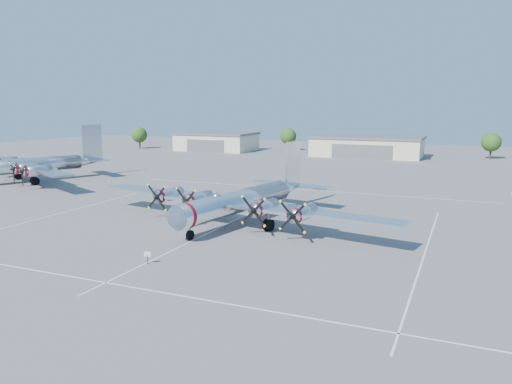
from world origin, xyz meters
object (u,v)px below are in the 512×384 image
at_px(main_bomber_b29, 243,222).
at_px(bomber_west, 36,181).
at_px(tree_east, 491,142).
at_px(hangar_center, 367,146).
at_px(info_placard, 147,255).
at_px(tree_west, 288,136).
at_px(tree_far_west, 139,135).
at_px(hangar_west, 216,141).

relative_size(main_bomber_b29, bomber_west, 1.06).
height_order(tree_east, bomber_west, tree_east).
bearing_deg(hangar_center, info_placard, -89.85).
bearing_deg(tree_west, bomber_west, -105.67).
bearing_deg(tree_east, bomber_west, -136.03).
height_order(hangar_center, bomber_west, hangar_center).
relative_size(hangar_center, main_bomber_b29, 0.72).
height_order(tree_west, main_bomber_b29, tree_west).
height_order(tree_far_west, info_placard, tree_far_west).
bearing_deg(main_bomber_b29, bomber_west, 174.41).
bearing_deg(bomber_west, tree_far_west, 135.07).
bearing_deg(tree_far_west, tree_east, 5.71).
bearing_deg(tree_east, main_bomber_b29, -108.17).
relative_size(tree_west, bomber_west, 0.18).
distance_m(main_bomber_b29, bomber_west, 49.49).
bearing_deg(hangar_center, tree_far_west, -176.76).
bearing_deg(bomber_west, tree_west, 98.82).
relative_size(tree_far_west, info_placard, 6.06).
bearing_deg(info_placard, main_bomber_b29, 67.92).
distance_m(hangar_west, hangar_center, 45.00).
relative_size(hangar_center, info_placard, 26.11).
relative_size(tree_west, main_bomber_b29, 0.17).
xyz_separation_m(main_bomber_b29, info_placard, (-1.04, -17.44, 0.77)).
relative_size(hangar_west, hangar_center, 0.79).
xyz_separation_m(main_bomber_b29, bomber_west, (-47.47, 13.96, 0.00)).
bearing_deg(main_bomber_b29, hangar_west, 130.42).
bearing_deg(main_bomber_b29, tree_west, 117.18).
height_order(main_bomber_b29, info_placard, main_bomber_b29).
xyz_separation_m(tree_far_west, bomber_west, (23.82, -63.48, -4.22)).
bearing_deg(tree_west, info_placard, -76.70).
height_order(hangar_west, main_bomber_b29, hangar_west).
relative_size(hangar_center, bomber_west, 0.77).
xyz_separation_m(tree_east, info_placard, (-29.74, -104.88, -3.45)).
height_order(hangar_center, tree_east, tree_east).
bearing_deg(bomber_west, hangar_west, 113.50).
distance_m(tree_east, main_bomber_b29, 92.13).
xyz_separation_m(hangar_west, info_placard, (45.26, -98.85, -1.94)).
xyz_separation_m(hangar_center, main_bomber_b29, (1.29, -81.41, -2.71)).
distance_m(tree_east, info_placard, 109.07).
bearing_deg(tree_west, hangar_west, -158.11).
bearing_deg(info_placard, tree_far_west, 107.84).
relative_size(tree_far_west, main_bomber_b29, 0.17).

